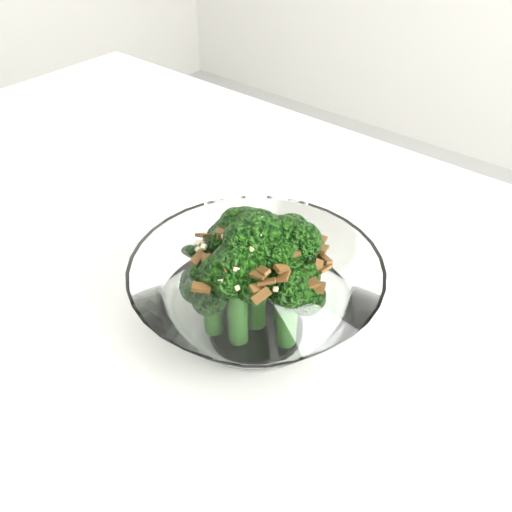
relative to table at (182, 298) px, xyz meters
The scene contains 3 objects.
ground 0.70m from the table, 123.18° to the left, with size 3.50×3.50×0.00m, color silver.
table is the anchor object (origin of this frame).
broccoli_dish 0.19m from the table, 13.87° to the right, with size 0.23×0.23×0.14m.
Camera 1 is at (0.48, -0.46, 1.15)m, focal length 40.00 mm.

